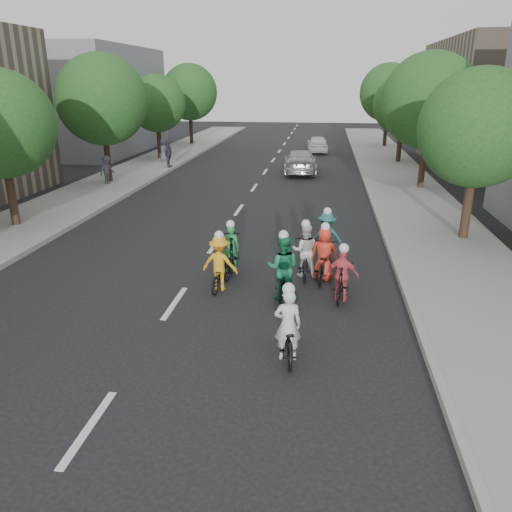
% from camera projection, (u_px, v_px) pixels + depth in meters
% --- Properties ---
extents(ground, '(120.00, 120.00, 0.00)m').
position_uv_depth(ground, '(175.00, 303.00, 13.02)').
color(ground, black).
rests_on(ground, ground).
extents(sidewalk_left, '(4.00, 80.00, 0.15)m').
position_uv_depth(sidewalk_left, '(71.00, 203.00, 23.36)').
color(sidewalk_left, gray).
rests_on(sidewalk_left, ground).
extents(curb_left, '(0.18, 80.00, 0.18)m').
position_uv_depth(curb_left, '(110.00, 204.00, 23.10)').
color(curb_left, '#999993').
rests_on(curb_left, ground).
extents(sidewalk_right, '(4.00, 80.00, 0.15)m').
position_uv_depth(sidewalk_right, '(423.00, 215.00, 21.32)').
color(sidewalk_right, gray).
rests_on(sidewalk_right, ground).
extents(curb_right, '(0.18, 80.00, 0.18)m').
position_uv_depth(curb_right, '(377.00, 213.00, 21.56)').
color(curb_right, '#999993').
rests_on(curb_right, ground).
extents(bldg_sw, '(10.00, 14.00, 8.00)m').
position_uv_depth(bldg_sw, '(79.00, 100.00, 39.89)').
color(bldg_sw, slate).
rests_on(bldg_sw, ground).
extents(tree_l_2, '(4.00, 4.00, 5.97)m').
position_uv_depth(tree_l_2, '(0.00, 124.00, 18.35)').
color(tree_l_2, black).
rests_on(tree_l_2, ground).
extents(tree_l_3, '(4.80, 4.80, 6.93)m').
position_uv_depth(tree_l_3, '(102.00, 100.00, 26.58)').
color(tree_l_3, black).
rests_on(tree_l_3, ground).
extents(tree_l_4, '(4.00, 4.00, 5.97)m').
position_uv_depth(tree_l_4, '(157.00, 103.00, 35.17)').
color(tree_l_4, black).
rests_on(tree_l_4, ground).
extents(tree_l_5, '(4.80, 4.80, 6.93)m').
position_uv_depth(tree_l_5, '(190.00, 92.00, 43.39)').
color(tree_l_5, black).
rests_on(tree_l_5, ground).
extents(tree_r_0, '(4.00, 4.00, 5.97)m').
position_uv_depth(tree_r_0, '(479.00, 129.00, 16.74)').
color(tree_r_0, black).
rests_on(tree_r_0, ground).
extents(tree_r_1, '(4.80, 4.80, 6.93)m').
position_uv_depth(tree_r_1, '(429.00, 101.00, 24.97)').
color(tree_r_1, black).
rests_on(tree_r_1, ground).
extents(tree_r_2, '(4.00, 4.00, 5.97)m').
position_uv_depth(tree_r_2, '(403.00, 104.00, 33.56)').
color(tree_r_2, black).
rests_on(tree_r_2, ground).
extents(tree_r_3, '(4.80, 4.80, 6.93)m').
position_uv_depth(tree_r_3, '(389.00, 93.00, 41.79)').
color(tree_r_3, black).
rests_on(tree_r_3, ground).
extents(cyclist_0, '(0.81, 1.76, 1.70)m').
position_uv_depth(cyclist_0, '(288.00, 333.00, 10.32)').
color(cyclist_0, black).
rests_on(cyclist_0, ground).
extents(cyclist_1, '(0.86, 1.60, 1.89)m').
position_uv_depth(cyclist_1, '(283.00, 272.00, 13.12)').
color(cyclist_1, black).
rests_on(cyclist_1, ground).
extents(cyclist_2, '(1.07, 1.58, 1.70)m').
position_uv_depth(cyclist_2, '(220.00, 268.00, 13.71)').
color(cyclist_2, black).
rests_on(cyclist_2, ground).
extents(cyclist_3, '(0.88, 1.69, 1.58)m').
position_uv_depth(cyclist_3, '(342.00, 279.00, 13.05)').
color(cyclist_3, black).
rests_on(cyclist_3, ground).
extents(cyclist_4, '(0.92, 1.99, 1.72)m').
position_uv_depth(cyclist_4, '(324.00, 259.00, 14.44)').
color(cyclist_4, black).
rests_on(cyclist_4, ground).
extents(cyclist_5, '(0.86, 1.93, 1.60)m').
position_uv_depth(cyclist_5, '(231.00, 251.00, 15.08)').
color(cyclist_5, black).
rests_on(cyclist_5, ground).
extents(cyclist_6, '(0.79, 1.92, 1.72)m').
position_uv_depth(cyclist_6, '(305.00, 255.00, 14.73)').
color(cyclist_6, black).
rests_on(cyclist_6, ground).
extents(cyclist_7, '(1.12, 1.68, 1.77)m').
position_uv_depth(cyclist_7, '(326.00, 240.00, 15.86)').
color(cyclist_7, black).
rests_on(cyclist_7, ground).
extents(follow_car_lead, '(2.24, 4.97, 1.41)m').
position_uv_depth(follow_car_lead, '(300.00, 161.00, 31.15)').
color(follow_car_lead, '#ABABB0').
rests_on(follow_car_lead, ground).
extents(follow_car_trail, '(1.87, 4.04, 1.34)m').
position_uv_depth(follow_car_trail, '(317.00, 144.00, 40.09)').
color(follow_car_trail, silver).
rests_on(follow_car_trail, ground).
extents(spectator_0, '(0.89, 1.12, 1.51)m').
position_uv_depth(spectator_0, '(107.00, 170.00, 27.10)').
color(spectator_0, '#52505E').
rests_on(spectator_0, sidewalk_left).
extents(spectator_1, '(0.49, 1.08, 1.80)m').
position_uv_depth(spectator_1, '(168.00, 153.00, 32.18)').
color(spectator_1, '#444550').
rests_on(spectator_1, sidewalk_left).
extents(spectator_2, '(0.70, 0.86, 1.51)m').
position_uv_depth(spectator_2, '(164.00, 150.00, 34.62)').
color(spectator_2, '#4F515C').
rests_on(spectator_2, sidewalk_left).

